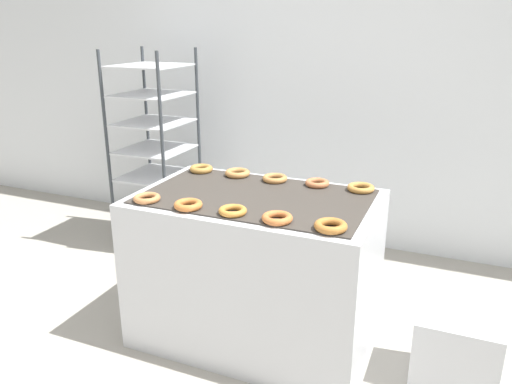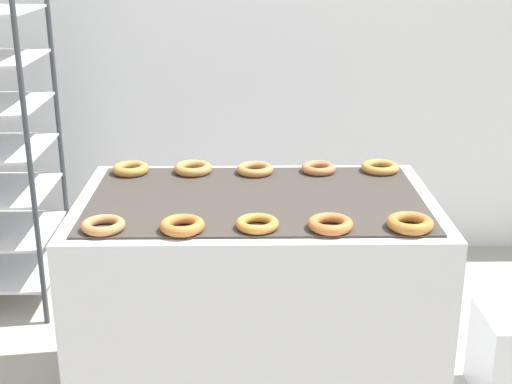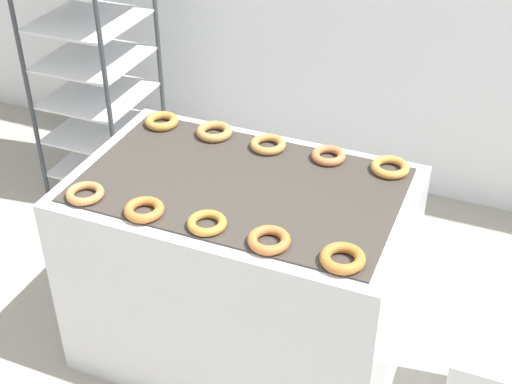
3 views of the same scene
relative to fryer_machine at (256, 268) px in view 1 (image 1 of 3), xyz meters
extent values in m
cube|color=silver|center=(0.00, 1.48, 0.98)|extent=(8.00, 0.05, 2.80)
cube|color=silver|center=(0.00, 0.00, 0.00)|extent=(1.25, 0.79, 0.83)
cube|color=#38332D|center=(0.00, 0.00, 0.41)|extent=(1.15, 0.69, 0.01)
cube|color=#262628|center=(0.34, -0.35, 0.16)|extent=(0.12, 0.07, 0.10)
cylinder|color=#33383D|center=(-1.44, 0.61, 0.34)|extent=(0.02, 0.02, 1.51)
cylinder|color=#33383D|center=(-0.96, 0.61, 0.34)|extent=(0.02, 0.02, 1.51)
cylinder|color=#33383D|center=(-1.44, 1.13, 0.34)|extent=(0.02, 0.02, 1.51)
cylinder|color=#33383D|center=(-0.96, 1.13, 0.34)|extent=(0.02, 0.02, 1.51)
cube|color=silver|center=(-1.20, 0.87, -0.27)|extent=(0.48, 0.51, 0.01)
cube|color=silver|center=(-1.20, 0.87, -0.06)|extent=(0.48, 0.51, 0.01)
cube|color=silver|center=(-1.20, 0.87, 0.15)|extent=(0.48, 0.51, 0.01)
cube|color=silver|center=(-1.20, 0.87, 0.35)|extent=(0.48, 0.51, 0.01)
cube|color=silver|center=(-1.20, 0.87, 0.56)|extent=(0.48, 0.51, 0.01)
cube|color=silver|center=(-1.20, 0.87, 0.77)|extent=(0.48, 0.51, 0.01)
cube|color=silver|center=(-1.20, 0.87, 0.97)|extent=(0.48, 0.51, 0.01)
cube|color=silver|center=(1.04, 0.01, -0.24)|extent=(0.39, 0.30, 0.36)
torus|color=#B87543|center=(-0.47, -0.29, 0.43)|extent=(0.14, 0.14, 0.03)
torus|color=#BE6C30|center=(-0.23, -0.30, 0.43)|extent=(0.14, 0.14, 0.03)
torus|color=#BE7C31|center=(0.00, -0.28, 0.43)|extent=(0.13, 0.13, 0.03)
torus|color=#BD6934|center=(0.22, -0.29, 0.43)|extent=(0.14, 0.14, 0.03)
torus|color=#AC6B2D|center=(0.47, -0.29, 0.44)|extent=(0.15, 0.15, 0.04)
torus|color=#AA7937|center=(-0.48, 0.28, 0.44)|extent=(0.14, 0.14, 0.04)
torus|color=#B47B42|center=(-0.24, 0.28, 0.44)|extent=(0.15, 0.15, 0.03)
torus|color=#B47940|center=(0.00, 0.27, 0.43)|extent=(0.14, 0.14, 0.03)
torus|color=#B56A40|center=(0.24, 0.28, 0.43)|extent=(0.13, 0.13, 0.03)
torus|color=#B9803B|center=(0.48, 0.29, 0.43)|extent=(0.14, 0.14, 0.03)
camera|label=1|loc=(0.94, -2.24, 1.26)|focal=35.00mm
camera|label=2|loc=(-0.03, -2.32, 1.25)|focal=50.00mm
camera|label=3|loc=(0.87, -1.97, 1.85)|focal=50.00mm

